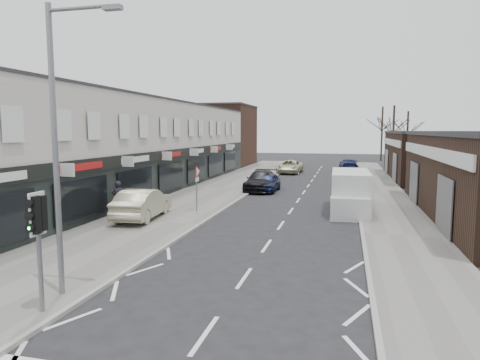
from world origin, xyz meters
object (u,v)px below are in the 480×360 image
Objects in this scene: sedan_on_pavement at (142,204)px; pedestrian at (118,198)px; warning_sign at (197,175)px; parked_car_left_a at (267,182)px; street_lamp at (60,135)px; traffic_light at (37,224)px; white_van at (350,192)px; parked_car_right_a at (350,183)px; parked_car_right_b at (349,176)px; parked_car_left_c at (290,167)px; parked_car_left_b at (261,181)px; parked_car_right_c at (349,165)px.

sedan_on_pavement is 1.58m from pedestrian.
parked_car_left_a is (2.30, 9.76, -1.48)m from warning_sign.
pedestrian is (-4.32, 10.41, -3.53)m from street_lamp.
white_van is at bearing 65.08° from traffic_light.
pedestrian is 0.47× the size of parked_car_right_a.
white_van reaches higher than pedestrian.
parked_car_right_b is at bearing 61.05° from warning_sign.
parked_car_left_c is (2.18, 24.71, -1.47)m from warning_sign.
parked_car_right_b is (-0.01, 12.67, -0.32)m from white_van.
parked_car_left_b is at bearing -112.75° from sedan_on_pavement.
parked_car_left_a is 14.95m from parked_car_left_c.
street_lamp reaches higher than warning_sign.
parked_car_left_b is at bearing 66.82° from parked_car_right_c.
parked_car_left_c is 1.05× the size of parked_car_right_c.
warning_sign is 0.44× the size of white_van.
traffic_light is 0.51× the size of white_van.
parked_car_left_b is at bearing 36.60° from parked_car_right_b.
parked_car_right_b is (12.23, 17.84, -0.29)m from pedestrian.
sedan_on_pavement is 0.97× the size of parked_car_right_c.
warning_sign is 0.64× the size of parked_car_left_a.
pedestrian is at bearing -115.18° from parked_car_left_a.
parked_car_right_b is at bearing 43.31° from parked_car_left_a.
parked_car_right_c is (8.59, 28.95, -1.48)m from warning_sign.
parked_car_left_b is 8.63m from parked_car_right_b.
parked_car_left_a is at bearing 85.79° from street_lamp.
pedestrian is (-12.24, -5.17, -0.03)m from white_van.
sedan_on_pavement is at bearing 104.24° from traffic_light.
traffic_light is 23.89m from parked_car_left_a.
white_van reaches higher than parked_car_right_a.
warning_sign is at bearing -101.11° from parked_car_left_b.
traffic_light reaches higher than sedan_on_pavement.
parked_car_right_b is (7.79, 29.46, -1.62)m from traffic_light.
traffic_light reaches higher than parked_car_left_c.
parked_car_left_a is 0.85× the size of parked_car_right_c.
white_van is 3.14× the size of pedestrian.
parked_car_right_a is 0.83× the size of parked_car_right_c.
warning_sign reaches higher than white_van.
parked_car_right_c is at bearing -131.13° from pedestrian.
white_van is at bearing 63.03° from street_lamp.
parked_car_right_a is at bearing 52.94° from warning_sign.
parked_car_left_c is 1.12× the size of parked_car_right_b.
warning_sign is 1.39× the size of pedestrian.
pedestrian is 0.41× the size of parked_car_right_b.
parked_car_left_c reaches higher than parked_car_left_a.
sedan_on_pavement reaches higher than parked_car_left_b.
street_lamp is (-0.13, 1.22, 2.20)m from traffic_light.
warning_sign is 4.53m from pedestrian.
parked_car_left_a is at bearing 20.48° from parked_car_right_a.
warning_sign is at bearing -102.22° from parked_car_left_a.
sedan_on_pavement is 2.49× the size of pedestrian.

